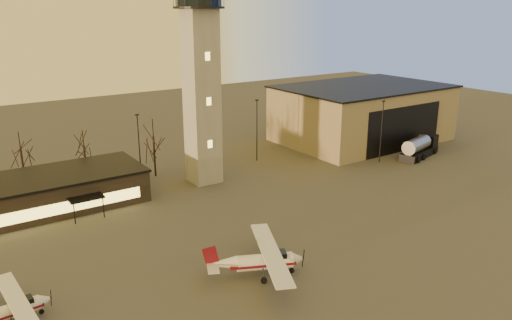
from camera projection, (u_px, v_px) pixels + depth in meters
The scene contains 9 objects.
ground at pixel (352, 265), 48.90m from camera, with size 220.00×220.00×0.00m, color #403D3B.
control_tower at pixel (201, 68), 67.77m from camera, with size 6.80×6.80×32.60m.
hangar at pixel (362, 113), 93.59m from camera, with size 30.60×20.60×10.30m.
terminal at pixel (40, 193), 61.67m from camera, with size 25.40×12.20×4.30m.
light_poles at pixel (203, 143), 72.05m from camera, with size 58.50×12.25×10.14m.
tree_row at pixel (87, 142), 70.68m from camera, with size 37.20×9.20×8.80m.
cessna_front at pixel (266, 264), 46.75m from camera, with size 10.15×12.17×3.49m.
cessna_rear at pixel (14, 312), 39.71m from camera, with size 8.10×10.23×2.82m.
fuel_truck at pixel (419, 149), 83.83m from camera, with size 9.92×5.03×3.54m.
Camera 1 is at (-32.38, -30.80, 24.29)m, focal length 35.00 mm.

